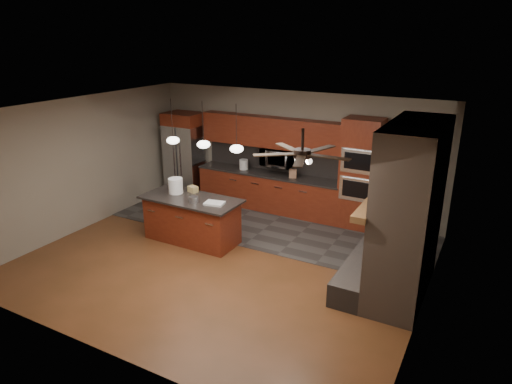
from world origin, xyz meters
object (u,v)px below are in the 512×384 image
Objects in this scene: cardboard_box at (193,189)px; counter_box at (293,174)px; microwave at (278,157)px; refrigerator at (185,155)px; kitchen_island at (192,219)px; paint_can at (194,199)px; white_bucket at (176,186)px; oven_tower at (360,174)px; counter_bucket at (244,164)px; paint_tray at (215,203)px.

cardboard_box is 1.04× the size of counter_box.
counter_box is (0.43, -0.10, -0.31)m from microwave.
cardboard_box is at bearing -49.82° from refrigerator.
counter_box is (1.20, 2.26, 0.53)m from kitchen_island.
cardboard_box is (-0.18, 0.32, 0.52)m from kitchen_island.
refrigerator is 12.25× the size of paint_can.
kitchen_island is at bearing -51.28° from refrigerator.
paint_can is (0.19, -0.16, 0.51)m from kitchen_island.
refrigerator is 2.52m from white_bucket.
kitchen_island is at bearing -107.91° from microwave.
paint_can reaches higher than kitchen_island.
white_bucket reaches higher than counter_box.
oven_tower is 13.60× the size of paint_can.
counter_box is at bearing 62.72° from kitchen_island.
counter_box is at bearing -2.18° from counter_bucket.
counter_box is (1.31, -0.05, -0.03)m from counter_bucket.
refrigerator reaches higher than white_bucket.
white_bucket reaches higher than counter_bucket.
kitchen_island is 8.46× the size of counter_bucket.
paint_can is 0.73× the size of counter_bucket.
microwave reaches higher than paint_tray.
microwave is 2.27m from cardboard_box.
paint_can is (-2.55, -2.47, -0.21)m from oven_tower.
oven_tower is at bearing 49.97° from cardboard_box.
oven_tower is 3.20m from paint_tray.
refrigerator is at bearing -177.22° from counter_bucket.
microwave is 2.57m from white_bucket.
counter_bucket is (-0.31, 2.47, 0.04)m from paint_can.
white_bucket is at bearing -125.21° from cardboard_box.
microwave is 0.36× the size of kitchen_island.
counter_bucket is (0.33, 2.21, -0.06)m from white_bucket.
oven_tower reaches higher than paint_tray.
paint_tray is (0.60, -0.06, 0.47)m from kitchen_island.
counter_bucket is (0.06, 1.99, 0.04)m from cardboard_box.
microwave is 0.54m from counter_box.
counter_box reaches higher than kitchen_island.
paint_tray is 1.90× the size of cardboard_box.
counter_bucket is at bearing 154.72° from counter_box.
cardboard_box is 0.81× the size of counter_bucket.
paint_tray is at bearing -93.90° from microwave.
oven_tower is 3.25× the size of microwave.
oven_tower is 6.46× the size of paint_tray.
paint_can is at bearing -102.78° from microwave.
refrigerator is at bearing 122.26° from white_bucket.
oven_tower is 12.80× the size of counter_box.
counter_bucket is at bearing 179.85° from oven_tower.
counter_box is at bearing 52.69° from white_bucket.
microwave is 2.61m from paint_can.
microwave is 2.45m from paint_tray.
kitchen_island is at bearing -13.14° from white_bucket.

